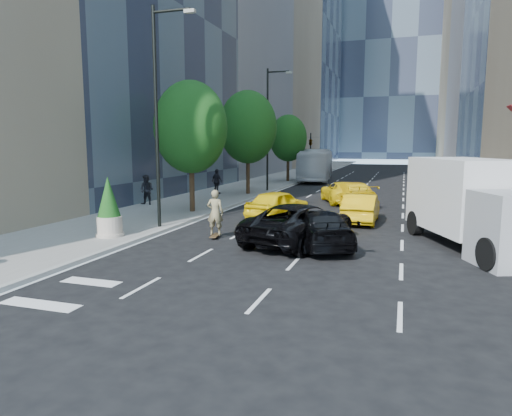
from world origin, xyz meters
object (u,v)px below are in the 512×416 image
(black_sedan_lincoln, at_px, (300,223))
(black_sedan_mercedes, at_px, (317,228))
(city_bus, at_px, (316,165))
(skateboarder, at_px, (215,216))
(box_truck, at_px, (474,204))
(planter_shrub, at_px, (109,208))

(black_sedan_lincoln, distance_m, black_sedan_mercedes, 0.88)
(black_sedan_lincoln, height_order, city_bus, city_bus)
(skateboarder, bearing_deg, box_truck, 178.61)
(skateboarder, xyz_separation_m, black_sedan_lincoln, (3.70, 0.10, -0.16))
(skateboarder, xyz_separation_m, city_bus, (-1.60, 32.17, 0.75))
(skateboarder, distance_m, box_truck, 10.39)
(skateboarder, distance_m, black_sedan_mercedes, 4.51)
(black_sedan_mercedes, height_order, box_truck, box_truck)
(black_sedan_mercedes, bearing_deg, box_truck, 171.11)
(black_sedan_lincoln, distance_m, planter_shrub, 8.08)
(skateboarder, bearing_deg, black_sedan_lincoln, 172.96)
(planter_shrub, bearing_deg, black_sedan_mercedes, 8.95)
(city_bus, relative_size, box_truck, 1.63)
(city_bus, height_order, box_truck, city_bus)
(black_sedan_mercedes, xyz_separation_m, city_bus, (-6.09, 32.46, 1.00))
(skateboarder, bearing_deg, black_sedan_mercedes, 167.78)
(black_sedan_mercedes, xyz_separation_m, box_truck, (5.79, 1.59, 1.02))
(skateboarder, relative_size, black_sedan_lincoln, 0.33)
(skateboarder, height_order, planter_shrub, planter_shrub)
(black_sedan_lincoln, height_order, box_truck, box_truck)
(planter_shrub, bearing_deg, city_bus, 85.66)
(skateboarder, bearing_deg, city_bus, -95.76)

